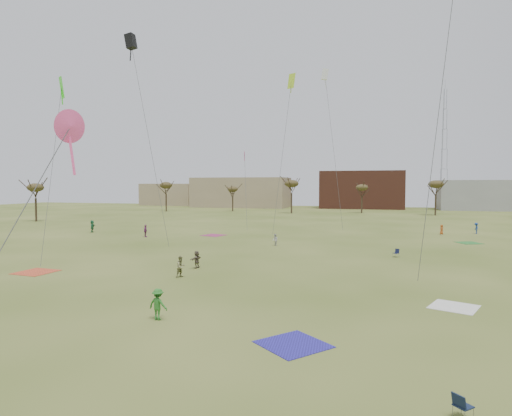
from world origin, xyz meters
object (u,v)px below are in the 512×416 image
(camp_chair_center, at_px, (463,411))
(camp_chair_right, at_px, (396,255))
(radio_tower, at_px, (444,148))
(flyer_near_center, at_px, (158,304))

(camp_chair_center, height_order, camp_chair_right, same)
(radio_tower, bearing_deg, camp_chair_right, -99.58)
(camp_chair_center, xyz_separation_m, radio_tower, (16.37, 136.00, 18.95))
(camp_chair_center, bearing_deg, camp_chair_right, -42.85)
(flyer_near_center, distance_m, radio_tower, 134.31)
(camp_chair_right, height_order, radio_tower, radio_tower)
(flyer_near_center, relative_size, camp_chair_center, 2.04)
(flyer_near_center, height_order, camp_chair_center, flyer_near_center)
(camp_chair_center, bearing_deg, radio_tower, -51.60)
(camp_chair_center, relative_size, camp_chair_right, 1.00)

